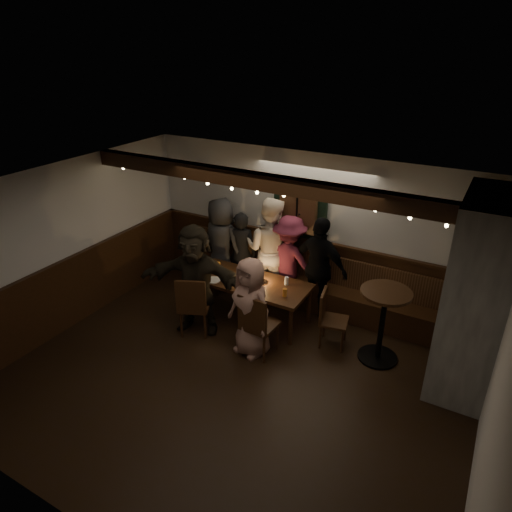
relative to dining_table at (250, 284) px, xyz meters
The scene contains 13 objects.
room 1.69m from the dining_table, ahead, with size 6.02×5.01×2.62m.
dining_table is the anchor object (origin of this frame).
chair_near_left 0.98m from the dining_table, 121.41° to the right, with size 0.60×0.60×1.01m.
chair_near_right 1.00m from the dining_table, 54.73° to the right, with size 0.49×0.49×1.02m.
chair_end 1.38m from the dining_table, ahead, with size 0.47×0.47×0.89m.
high_top 2.15m from the dining_table, ahead, with size 0.70×0.70×1.12m.
person_a 1.22m from the dining_table, 144.99° to the left, with size 0.84×0.54×1.71m, color #28292B.
person_b 0.98m from the dining_table, 128.89° to the left, with size 0.55×0.36×1.51m, color black.
person_c 0.83m from the dining_table, 93.25° to the left, with size 0.90×0.70×1.85m, color #F0E1CF.
person_d 0.84m from the dining_table, 66.13° to the left, with size 1.04×0.60×1.60m, color #5D1E32.
person_e 1.16m from the dining_table, 36.19° to the left, with size 1.00×0.42×1.71m, color black.
person_f 0.91m from the dining_table, 130.33° to the right, with size 1.64×0.52×1.77m, color black.
person_g 0.91m from the dining_table, 59.10° to the right, with size 0.74×0.48×1.51m, color #A77A6E.
Camera 1 is at (2.65, -4.14, 4.21)m, focal length 32.00 mm.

